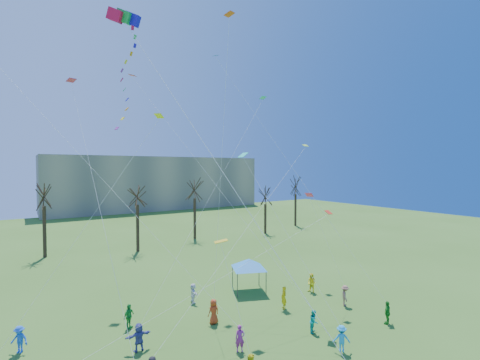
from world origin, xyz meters
TOP-DOWN VIEW (x-y plane):
  - distant_building at (22.00, 82.00)m, footprint 60.00×14.00m
  - bare_tree_row at (3.62, 36.69)m, footprint 70.06×9.46m
  - big_box_kite at (-5.25, 9.35)m, footprint 4.04×8.68m
  - canopy_tent_blue at (6.70, 13.15)m, footprint 3.84×3.84m
  - festival_crowd at (-0.98, 6.77)m, footprint 25.75×13.79m
  - small_kites_aloft at (0.43, 10.68)m, footprint 29.47×19.34m

SIDE VIEW (x-z plane):
  - festival_crowd at x=-0.98m, z-range -0.06..1.79m
  - canopy_tent_blue at x=6.70m, z-range 1.08..4.20m
  - bare_tree_row at x=3.62m, z-range 1.83..12.40m
  - distant_building at x=22.00m, z-range 0.00..15.00m
  - small_kites_aloft at x=0.43m, z-range -2.73..30.18m
  - big_box_kite at x=-5.25m, z-range 4.81..30.22m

